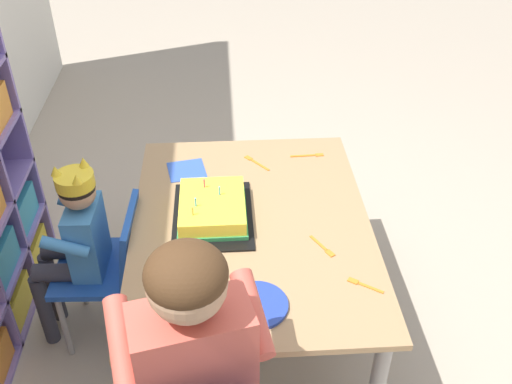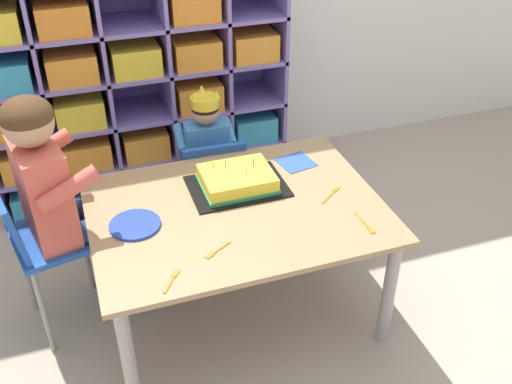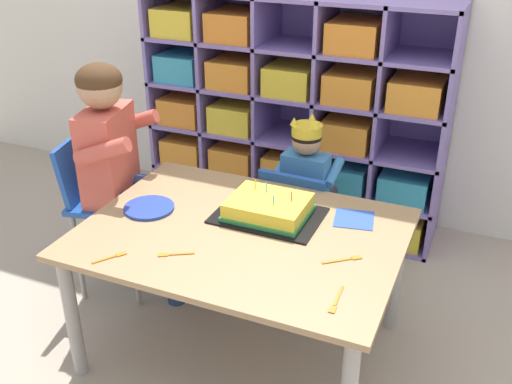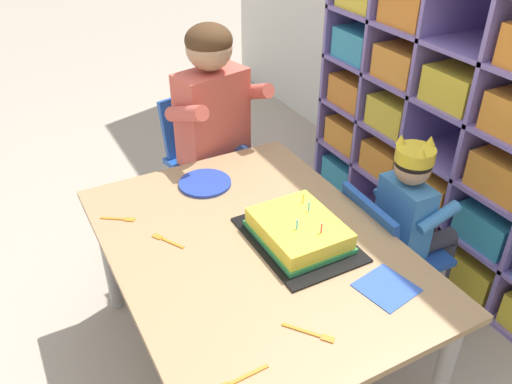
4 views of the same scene
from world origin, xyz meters
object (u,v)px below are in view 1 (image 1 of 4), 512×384
object	(u,v)px
paper_plate_stack	(256,305)
fork_by_napkin	(323,247)
fork_at_table_front_edge	(309,155)
classroom_chair_blue	(109,263)
fork_near_child_seat	(256,162)
activity_table	(251,237)
fork_scattered_mid_table	(363,285)
child_with_crown	(75,235)
adult_helper_seated	(190,350)
birthday_cake_on_tray	(212,210)

from	to	relation	value
paper_plate_stack	fork_by_napkin	size ratio (longest dim) A/B	1.70
fork_by_napkin	fork_at_table_front_edge	distance (m)	0.60
classroom_chair_blue	fork_near_child_seat	distance (m)	0.73
activity_table	fork_scattered_mid_table	bearing A→B (deg)	-134.76
classroom_chair_blue	child_with_crown	xyz separation A→B (m)	(0.00, 0.11, 0.14)
adult_helper_seated	fork_by_napkin	size ratio (longest dim) A/B	9.13
adult_helper_seated	paper_plate_stack	world-z (taller)	adult_helper_seated
fork_by_napkin	adult_helper_seated	bearing A→B (deg)	109.27
activity_table	fork_by_napkin	xyz separation A→B (m)	(-0.15, -0.25, 0.07)
fork_by_napkin	fork_scattered_mid_table	bearing A→B (deg)	178.23
child_with_crown	fork_by_napkin	world-z (taller)	child_with_crown
fork_near_child_seat	fork_scattered_mid_table	bearing A→B (deg)	-16.57
child_with_crown	birthday_cake_on_tray	distance (m)	0.53
fork_near_child_seat	fork_scattered_mid_table	size ratio (longest dim) A/B	1.12
fork_at_table_front_edge	child_with_crown	bearing A→B (deg)	21.27
adult_helper_seated	fork_near_child_seat	world-z (taller)	adult_helper_seated
paper_plate_stack	birthday_cake_on_tray	bearing A→B (deg)	16.17
fork_by_napkin	fork_at_table_front_edge	xyz separation A→B (m)	(0.60, -0.03, 0.00)
activity_table	fork_scattered_mid_table	xyz separation A→B (m)	(-0.34, -0.35, 0.07)
paper_plate_stack	fork_by_napkin	world-z (taller)	paper_plate_stack
adult_helper_seated	fork_by_napkin	world-z (taller)	adult_helper_seated
adult_helper_seated	classroom_chair_blue	bearing A→B (deg)	-75.71
fork_near_child_seat	adult_helper_seated	bearing A→B (deg)	-51.26
fork_at_table_front_edge	fork_scattered_mid_table	bearing A→B (deg)	92.79
classroom_chair_blue	child_with_crown	world-z (taller)	child_with_crown
fork_by_napkin	fork_at_table_front_edge	world-z (taller)	same
fork_near_child_seat	fork_by_napkin	size ratio (longest dim) A/B	1.04
birthday_cake_on_tray	activity_table	bearing A→B (deg)	-109.31
classroom_chair_blue	child_with_crown	size ratio (longest dim) A/B	0.74
classroom_chair_blue	child_with_crown	bearing A→B (deg)	-89.77
birthday_cake_on_tray	fork_by_napkin	bearing A→B (deg)	-117.62
classroom_chair_blue	paper_plate_stack	bearing A→B (deg)	52.97
fork_at_table_front_edge	birthday_cake_on_tray	bearing A→B (deg)	41.41
fork_by_napkin	activity_table	bearing A→B (deg)	28.40
activity_table	fork_at_table_front_edge	xyz separation A→B (m)	(0.45, -0.28, 0.07)
classroom_chair_blue	fork_at_table_front_edge	bearing A→B (deg)	118.64
adult_helper_seated	fork_by_napkin	distance (m)	0.69
activity_table	child_with_crown	size ratio (longest dim) A/B	1.45
classroom_chair_blue	fork_scattered_mid_table	distance (m)	1.00
fork_at_table_front_edge	activity_table	bearing A→B (deg)	56.17
fork_scattered_mid_table	child_with_crown	bearing A→B (deg)	-166.82
fork_scattered_mid_table	fork_at_table_front_edge	xyz separation A→B (m)	(0.79, 0.07, 0.00)
birthday_cake_on_tray	paper_plate_stack	bearing A→B (deg)	-163.83
child_with_crown	fork_by_napkin	bearing A→B (deg)	80.30
activity_table	birthday_cake_on_tray	world-z (taller)	birthday_cake_on_tray
child_with_crown	birthday_cake_on_tray	world-z (taller)	child_with_crown
fork_by_napkin	classroom_chair_blue	bearing A→B (deg)	46.97
activity_table	paper_plate_stack	size ratio (longest dim) A/B	5.89
paper_plate_stack	fork_by_napkin	distance (m)	0.36
activity_table	paper_plate_stack	world-z (taller)	paper_plate_stack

